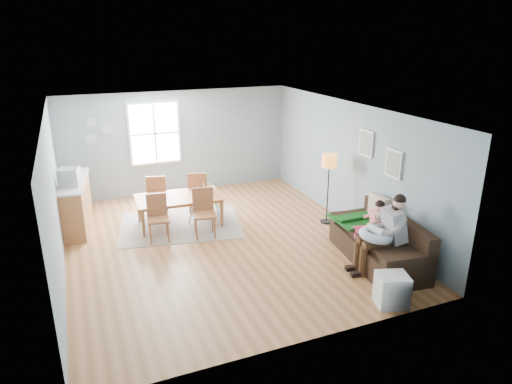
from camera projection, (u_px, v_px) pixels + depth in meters
name	position (u px, v px, depth m)	size (l,w,h in m)	color
room	(218.00, 126.00, 8.60)	(8.40, 9.40, 3.90)	#915D33
window	(155.00, 133.00, 11.66)	(1.32, 0.08, 1.62)	white
pictures	(379.00, 153.00, 8.94)	(0.05, 1.34, 0.74)	white
wall_plates	(96.00, 131.00, 11.10)	(0.67, 0.02, 0.66)	#96A8B4
sofa	(381.00, 245.00, 8.52)	(1.25, 2.35, 0.91)	black
green_throw	(359.00, 218.00, 9.10)	(1.02, 0.87, 0.04)	#155D19
beige_pillow	(379.00, 208.00, 8.95)	(0.15, 0.53, 0.53)	#B4A889
father	(385.00, 231.00, 8.05)	(1.04, 0.54, 1.44)	gray
nursing_pillow	(376.00, 235.00, 8.03)	(0.60, 0.60, 0.16)	silver
infant	(375.00, 230.00, 8.03)	(0.18, 0.42, 0.15)	silver
toddler	(373.00, 219.00, 8.54)	(0.61, 0.38, 0.92)	silver
floor_lamp	(329.00, 167.00, 9.96)	(0.32, 0.32, 1.59)	black
storage_cube	(391.00, 290.00, 7.15)	(0.57, 0.54, 0.52)	silver
rug	(181.00, 225.00, 10.24)	(2.63, 2.00, 0.01)	gray
dining_table	(180.00, 211.00, 10.14)	(1.89, 1.05, 0.66)	brown
chair_sw	(158.00, 214.00, 9.37)	(0.49, 0.49, 0.97)	brown
chair_se	(204.00, 209.00, 9.55)	(0.54, 0.54, 1.03)	brown
chair_nw	(157.00, 193.00, 10.55)	(0.57, 0.57, 1.01)	brown
chair_ne	(198.00, 190.00, 10.73)	(0.58, 0.58, 1.02)	brown
counter	(75.00, 204.00, 9.96)	(0.80, 1.99, 1.08)	brown
monitor	(69.00, 177.00, 9.39)	(0.47, 0.46, 0.37)	#A2A3A7
baby_swing	(204.00, 203.00, 10.57)	(0.94, 0.95, 0.79)	#A2A3A7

